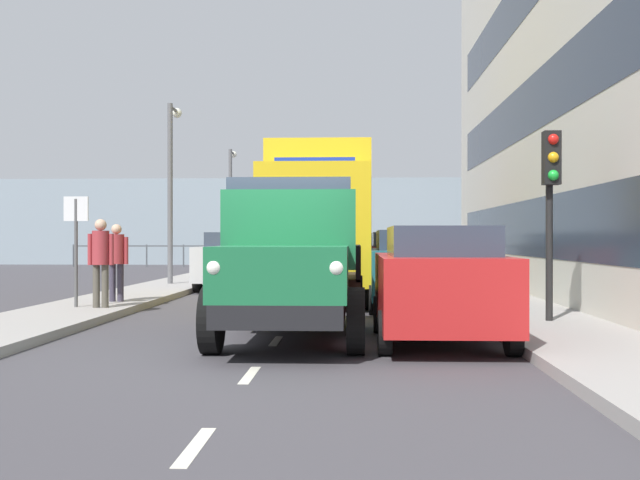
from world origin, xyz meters
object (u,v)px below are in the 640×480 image
lorry_cargo_yellow (321,218)px  car_teal_kerbside_1 (412,268)px  lamp_post_far (231,196)px  pedestrian_in_dark_coat (101,255)px  car_silver_oppositeside_0 (235,260)px  car_red_kerbside_near (439,283)px  street_sign (76,232)px  pedestrian_by_lamp (116,256)px  car_maroon_kerbside_2 (397,260)px  car_black_kerbside_3 (388,256)px  traffic_light_near (551,184)px  truck_vintage_green (291,263)px  lamp_post_promenade (172,175)px  car_white_oppositeside_1 (261,255)px

lorry_cargo_yellow → car_teal_kerbside_1: lorry_cargo_yellow is taller
lorry_cargo_yellow → lamp_post_far: (4.90, -16.04, 1.43)m
pedestrian_in_dark_coat → lamp_post_far: (0.65, -20.34, 2.30)m
lorry_cargo_yellow → car_silver_oppositeside_0: (2.74, -3.47, -1.18)m
car_red_kerbside_near → street_sign: (6.91, -4.02, 0.79)m
pedestrian_by_lamp → car_maroon_kerbside_2: bearing=-137.1°
car_black_kerbside_3 → lamp_post_far: (7.01, -6.76, 2.61)m
car_teal_kerbside_1 → traffic_light_near: bearing=119.1°
lorry_cargo_yellow → car_silver_oppositeside_0: lorry_cargo_yellow is taller
truck_vintage_green → lamp_post_promenade: size_ratio=1.01×
car_white_oppositeside_1 → pedestrian_in_dark_coat: bearing=84.0°
car_black_kerbside_3 → lamp_post_promenade: size_ratio=0.76×
car_red_kerbside_near → car_black_kerbside_3: 17.47m
car_red_kerbside_near → pedestrian_by_lamp: bearing=-39.6°
car_teal_kerbside_1 → car_white_oppositeside_1: size_ratio=0.91×
lorry_cargo_yellow → lamp_post_far: 16.83m
truck_vintage_green → car_maroon_kerbside_2: truck_vintage_green is taller
car_teal_kerbside_1 → car_maroon_kerbside_2: bearing=-90.0°
pedestrian_in_dark_coat → street_sign: (0.55, -0.13, 0.48)m
truck_vintage_green → car_teal_kerbside_1: (-2.19, -5.30, -0.28)m
pedestrian_by_lamp → car_teal_kerbside_1: bearing=-179.5°
car_black_kerbside_3 → car_white_oppositeside_1: bearing=-7.7°
car_white_oppositeside_1 → car_red_kerbside_near: bearing=105.0°
car_red_kerbside_near → car_black_kerbside_3: same height
car_white_oppositeside_1 → car_maroon_kerbside_2: bearing=125.9°
car_maroon_kerbside_2 → lamp_post_promenade: lamp_post_promenade is taller
truck_vintage_green → street_sign: truck_vintage_green is taller
traffic_light_near → street_sign: size_ratio=1.42×
car_black_kerbside_3 → car_white_oppositeside_1: 4.90m
car_maroon_kerbside_2 → street_sign: (6.91, 7.40, 0.79)m
lorry_cargo_yellow → car_maroon_kerbside_2: size_ratio=2.03×
car_maroon_kerbside_2 → pedestrian_in_dark_coat: bearing=49.8°
car_red_kerbside_near → car_silver_oppositeside_0: size_ratio=0.90×
pedestrian_by_lamp → street_sign: street_sign is taller
car_red_kerbside_near → street_sign: 8.04m
car_teal_kerbside_1 → car_white_oppositeside_1: same height
lorry_cargo_yellow → car_black_kerbside_3: bearing=-102.8°
car_teal_kerbside_1 → car_black_kerbside_3: 12.03m
lamp_post_far → car_black_kerbside_3: bearing=136.0°
car_red_kerbside_near → lamp_post_promenade: lamp_post_promenade is taller
car_teal_kerbside_1 → car_silver_oppositeside_0: same height
pedestrian_by_lamp → street_sign: (0.41, 1.36, 0.53)m
car_white_oppositeside_1 → pedestrian_by_lamp: size_ratio=2.65×
traffic_light_near → street_sign: (8.98, -2.29, -0.79)m
street_sign → car_teal_kerbside_1: bearing=-168.4°
car_maroon_kerbside_2 → pedestrian_in_dark_coat: 9.86m
lorry_cargo_yellow → car_black_kerbside_3: lorry_cargo_yellow is taller
lorry_cargo_yellow → pedestrian_by_lamp: 5.30m
pedestrian_by_lamp → traffic_light_near: traffic_light_near is taller
truck_vintage_green → street_sign: bearing=-39.5°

